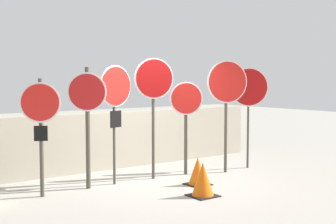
{
  "coord_description": "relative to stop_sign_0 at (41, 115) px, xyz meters",
  "views": [
    {
      "loc": [
        -5.45,
        -7.56,
        2.07
      ],
      "look_at": [
        0.16,
        0.0,
        1.39
      ],
      "focal_mm": 50.0,
      "sensor_mm": 36.0,
      "label": 1
    }
  ],
  "objects": [
    {
      "name": "fence_back",
      "position": [
        2.44,
        1.49,
        -0.78
      ],
      "size": [
        7.76,
        0.12,
        1.3
      ],
      "color": "#A89E89",
      "rests_on": "ground"
    },
    {
      "name": "stop_sign_3",
      "position": [
        2.41,
        0.05,
        0.43
      ],
      "size": [
        0.8,
        0.26,
        2.48
      ],
      "rotation": [
        0.0,
        0.0,
        -0.28
      ],
      "color": "#474238",
      "rests_on": "ground"
    },
    {
      "name": "traffic_cone_0",
      "position": [
        2.79,
        -0.89,
        -1.17
      ],
      "size": [
        0.43,
        0.43,
        0.54
      ],
      "color": "black",
      "rests_on": "ground"
    },
    {
      "name": "stop_sign_0",
      "position": [
        0.0,
        0.0,
        0.0
      ],
      "size": [
        0.63,
        0.35,
        2.07
      ],
      "rotation": [
        0.0,
        0.0,
        -0.48
      ],
      "color": "#474238",
      "rests_on": "ground"
    },
    {
      "name": "ground_plane",
      "position": [
        2.44,
        -0.18,
        -1.43
      ],
      "size": [
        40.0,
        40.0,
        0.0
      ],
      "primitive_type": "plane",
      "color": "gray"
    },
    {
      "name": "traffic_cone_1",
      "position": [
        2.3,
        -1.61,
        -1.14
      ],
      "size": [
        0.47,
        0.47,
        0.6
      ],
      "color": "black",
      "rests_on": "ground"
    },
    {
      "name": "stop_sign_5",
      "position": [
        4.07,
        -0.36,
        0.38
      ],
      "size": [
        0.88,
        0.34,
        2.46
      ],
      "rotation": [
        0.0,
        0.0,
        -0.34
      ],
      "color": "#474238",
      "rests_on": "ground"
    },
    {
      "name": "stop_sign_1",
      "position": [
        0.93,
        0.08,
        0.1
      ],
      "size": [
        0.62,
        0.41,
        2.28
      ],
      "rotation": [
        0.0,
        0.0,
        -0.57
      ],
      "color": "#474238",
      "rests_on": "ground"
    },
    {
      "name": "stop_sign_2",
      "position": [
        1.54,
        0.09,
        0.32
      ],
      "size": [
        0.78,
        0.22,
        2.32
      ],
      "rotation": [
        0.0,
        0.0,
        0.23
      ],
      "color": "#474238",
      "rests_on": "ground"
    },
    {
      "name": "stop_sign_4",
      "position": [
        3.23,
        0.01,
        0.01
      ],
      "size": [
        0.63,
        0.37,
        1.99
      ],
      "rotation": [
        0.0,
        0.0,
        -0.52
      ],
      "color": "#474238",
      "rests_on": "ground"
    },
    {
      "name": "stop_sign_6",
      "position": [
        4.82,
        -0.29,
        0.33
      ],
      "size": [
        0.75,
        0.52,
        2.31
      ],
      "rotation": [
        0.0,
        0.0,
        -0.6
      ],
      "color": "#474238",
      "rests_on": "ground"
    }
  ]
}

